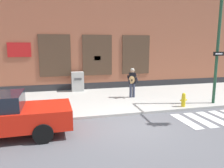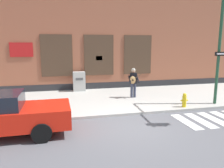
% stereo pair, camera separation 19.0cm
% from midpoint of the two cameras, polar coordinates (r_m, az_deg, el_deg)
% --- Properties ---
extents(ground_plane, '(160.00, 160.00, 0.00)m').
position_cam_midpoint_polar(ground_plane, '(8.74, 5.82, -11.04)').
color(ground_plane, '#56565B').
extents(sidewalk, '(28.00, 5.94, 0.12)m').
position_cam_midpoint_polar(sidewalk, '(12.65, -0.56, -4.01)').
color(sidewalk, '#ADAAA3').
rests_on(sidewalk, ground).
extents(building_backdrop, '(28.00, 4.06, 8.36)m').
position_cam_midpoint_polar(building_backdrop, '(17.18, -4.37, 13.52)').
color(building_backdrop, '#99563D').
rests_on(building_backdrop, ground).
extents(red_car, '(4.62, 2.03, 1.53)m').
position_cam_midpoint_polar(red_car, '(8.48, -26.49, -7.24)').
color(red_car, red).
rests_on(red_car, ground).
extents(busker, '(0.72, 0.58, 1.71)m').
position_cam_midpoint_polar(busker, '(12.72, 6.01, 0.75)').
color(busker, '#33384C').
rests_on(busker, sidewalk).
extents(utility_box, '(0.80, 0.53, 1.28)m').
position_cam_midpoint_polar(utility_box, '(14.73, -8.22, 0.69)').
color(utility_box, '#ADADA8').
rests_on(utility_box, sidewalk).
extents(fire_hydrant, '(0.38, 0.20, 0.70)m').
position_cam_midpoint_polar(fire_hydrant, '(11.43, 18.83, -4.01)').
color(fire_hydrant, gold).
rests_on(fire_hydrant, sidewalk).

